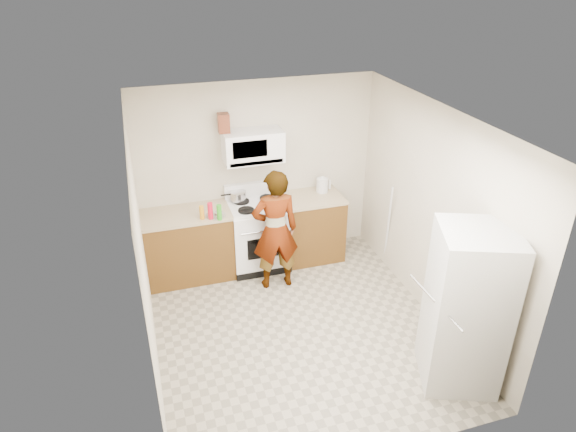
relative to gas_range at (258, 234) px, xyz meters
name	(u,v)px	position (x,y,z in m)	size (l,w,h in m)	color
floor	(298,328)	(0.10, -1.48, -0.49)	(3.60, 3.60, 0.00)	gray
back_wall	(258,173)	(0.10, 0.31, 0.76)	(3.20, 0.02, 2.50)	beige
right_wall	(432,215)	(1.69, -1.48, 0.76)	(0.02, 3.60, 2.50)	beige
cabinet_left	(189,246)	(-0.94, 0.01, -0.04)	(1.12, 0.62, 0.90)	#573D14
counter_left	(185,215)	(-0.94, 0.01, 0.43)	(1.14, 0.64, 0.04)	tan
cabinet_right	(312,228)	(0.78, 0.01, -0.04)	(0.80, 0.62, 0.90)	#573D14
counter_right	(312,198)	(0.78, 0.01, 0.43)	(0.82, 0.64, 0.04)	tan
gas_range	(258,234)	(0.00, 0.00, 0.00)	(0.76, 0.65, 1.13)	white
microwave	(253,146)	(0.00, 0.13, 1.21)	(0.76, 0.38, 0.40)	white
person	(275,230)	(0.10, -0.54, 0.32)	(0.59, 0.39, 1.61)	tan
fridge	(466,309)	(1.41, -2.65, 0.36)	(0.70, 0.70, 1.70)	silver
kettle	(322,185)	(0.96, 0.12, 0.55)	(0.16, 0.16, 0.20)	silver
jug	(224,123)	(-0.35, 0.18, 1.53)	(0.14, 0.14, 0.24)	#612917
saucepan	(238,196)	(-0.22, 0.17, 0.53)	(0.21, 0.21, 0.11)	#BCBBC0
tray	(276,205)	(0.22, -0.13, 0.47)	(0.25, 0.16, 0.05)	silver
bottle_spray	(210,211)	(-0.65, -0.23, 0.56)	(0.06, 0.06, 0.22)	red
bottle_hot_sauce	(202,212)	(-0.75, -0.20, 0.54)	(0.06, 0.06, 0.18)	orange
bottle_green_cap	(219,212)	(-0.55, -0.29, 0.55)	(0.06, 0.06, 0.20)	green
pot_lid	(216,215)	(-0.58, -0.17, 0.46)	(0.25, 0.25, 0.01)	white
broom	(388,226)	(1.67, -0.55, 0.14)	(0.03, 0.03, 1.26)	silver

